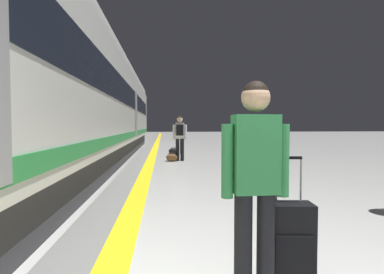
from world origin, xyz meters
TOP-DOWN VIEW (x-y plane):
  - safety_line_strip at (-1.06, 10.00)m, footprint 0.36×80.00m
  - tactile_edge_band at (-1.45, 10.00)m, footprint 0.75×80.00m
  - high_speed_train at (-3.30, 6.72)m, footprint 2.94×35.50m
  - traveller_foreground at (0.17, 1.36)m, footprint 0.54×0.23m
  - rolling_suitcase_foreground at (0.52, 1.49)m, footprint 0.40×0.27m
  - passenger_near at (0.08, 10.78)m, footprint 0.54×0.35m
  - duffel_bag_near at (-0.24, 10.61)m, footprint 0.44×0.26m
  - passenger_mid at (0.22, 13.72)m, footprint 0.52×0.40m
  - duffel_bag_mid at (-0.09, 13.41)m, footprint 0.44×0.26m
  - waste_bin at (2.98, 11.66)m, footprint 0.46×0.46m

SIDE VIEW (x-z plane):
  - tactile_edge_band at x=-1.45m, z-range 0.00..0.01m
  - safety_line_strip at x=-1.06m, z-range 0.00..0.01m
  - duffel_bag_near at x=-0.24m, z-range -0.03..0.33m
  - duffel_bag_mid at x=-0.09m, z-range -0.03..0.33m
  - rolling_suitcase_foreground at x=0.52m, z-range -0.17..0.96m
  - waste_bin at x=2.98m, z-range 0.00..0.91m
  - traveller_foreground at x=0.17m, z-range 0.14..1.88m
  - passenger_mid at x=0.22m, z-range 0.16..1.89m
  - passenger_near at x=0.08m, z-range 0.16..1.91m
  - high_speed_train at x=-3.30m, z-range 0.02..4.99m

